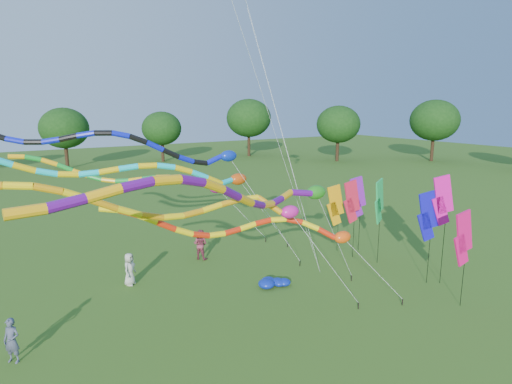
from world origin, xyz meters
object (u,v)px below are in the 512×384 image
person_a (130,269)px  person_b (12,341)px  tube_kite_orange (186,206)px  person_c (200,244)px  tube_kite_red (261,229)px  blue_nylon_heap (279,282)px

person_a → person_b: (-5.20, -4.35, -0.01)m
tube_kite_orange → person_b: size_ratio=8.65×
tube_kite_orange → person_c: 10.24m
person_b → tube_kite_orange: bearing=18.0°
person_c → tube_kite_red: bearing=135.0°
blue_nylon_heap → person_b: 11.25m
person_c → blue_nylon_heap: bearing=157.0°
person_b → blue_nylon_heap: bearing=42.8°
tube_kite_red → person_b: 9.54m
person_a → person_c: size_ratio=0.93×
tube_kite_orange → person_c: size_ratio=7.95×
tube_kite_red → tube_kite_orange: 3.64m
tube_kite_red → person_c: tube_kite_red is taller
tube_kite_orange → person_c: tube_kite_orange is taller
tube_kite_orange → blue_nylon_heap: bearing=32.4°
tube_kite_orange → person_b: 7.52m
person_a → person_c: (4.43, 1.47, 0.06)m
tube_kite_red → person_a: 7.92m
person_b → person_c: 11.26m
tube_kite_red → tube_kite_orange: (-3.31, -0.43, 1.44)m
person_a → person_c: bearing=-27.8°
tube_kite_orange → person_a: bearing=100.3°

